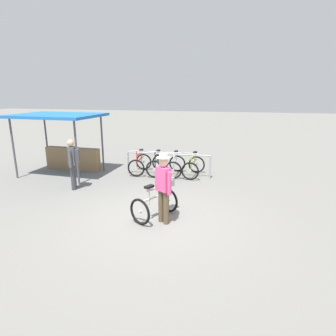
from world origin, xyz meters
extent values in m
plane|color=slate|center=(0.00, 0.00, 0.00)|extent=(80.00, 80.00, 0.00)
cylinder|color=#99999E|center=(-2.23, 3.76, 0.42)|extent=(0.06, 0.06, 0.85)
cylinder|color=#99999E|center=(0.92, 3.84, 0.42)|extent=(0.06, 0.06, 0.85)
cylinder|color=#99999E|center=(-0.65, 3.80, 0.85)|extent=(3.15, 0.13, 0.05)
torus|color=black|center=(-1.83, 4.46, 0.33)|extent=(0.66, 0.10, 0.66)
cylinder|color=#B7B7BC|center=(-1.83, 4.46, 0.33)|extent=(0.08, 0.06, 0.08)
torus|color=black|center=(-1.80, 3.44, 0.33)|extent=(0.66, 0.10, 0.66)
cylinder|color=#B7B7BC|center=(-1.80, 3.44, 0.33)|extent=(0.08, 0.06, 0.08)
cube|color=red|center=(-1.81, 3.95, 0.56)|extent=(0.07, 0.92, 0.04)
cube|color=red|center=(-1.81, 3.90, 0.78)|extent=(0.06, 0.61, 0.04)
cylinder|color=red|center=(-1.82, 4.13, 0.60)|extent=(0.03, 0.03, 0.55)
cube|color=black|center=(-1.82, 4.13, 0.88)|extent=(0.13, 0.24, 0.06)
cylinder|color=red|center=(-1.80, 3.56, 0.65)|extent=(0.03, 0.03, 0.63)
cylinder|color=#B7B7BC|center=(-1.80, 3.56, 0.96)|extent=(0.52, 0.05, 0.03)
torus|color=black|center=(-1.14, 4.48, 0.33)|extent=(0.66, 0.11, 0.66)
cylinder|color=#B7B7BC|center=(-1.14, 4.48, 0.33)|extent=(0.08, 0.07, 0.08)
torus|color=black|center=(-1.09, 3.46, 0.33)|extent=(0.66, 0.11, 0.66)
cylinder|color=#B7B7BC|center=(-1.09, 3.46, 0.33)|extent=(0.08, 0.07, 0.08)
cube|color=black|center=(-1.11, 3.97, 0.56)|extent=(0.09, 0.92, 0.04)
cube|color=black|center=(-1.11, 3.92, 0.78)|extent=(0.07, 0.61, 0.04)
cylinder|color=black|center=(-1.12, 4.15, 0.60)|extent=(0.03, 0.03, 0.55)
cube|color=black|center=(-1.12, 4.15, 0.88)|extent=(0.13, 0.25, 0.06)
cylinder|color=black|center=(-1.09, 3.58, 0.65)|extent=(0.03, 0.03, 0.63)
cylinder|color=#B7B7BC|center=(-1.09, 3.58, 0.96)|extent=(0.52, 0.06, 0.03)
torus|color=black|center=(-0.44, 4.49, 0.33)|extent=(0.66, 0.11, 0.66)
cylinder|color=#B7B7BC|center=(-0.44, 4.49, 0.33)|extent=(0.08, 0.07, 0.08)
torus|color=black|center=(-0.39, 3.48, 0.33)|extent=(0.66, 0.11, 0.66)
cylinder|color=#B7B7BC|center=(-0.39, 3.48, 0.33)|extent=(0.08, 0.07, 0.08)
cube|color=silver|center=(-0.41, 3.98, 0.56)|extent=(0.08, 0.92, 0.04)
cube|color=silver|center=(-0.41, 3.94, 0.78)|extent=(0.07, 0.61, 0.04)
cylinder|color=silver|center=(-0.42, 4.17, 0.60)|extent=(0.03, 0.03, 0.55)
cube|color=black|center=(-0.42, 4.17, 0.88)|extent=(0.13, 0.25, 0.06)
cylinder|color=silver|center=(-0.40, 3.60, 0.65)|extent=(0.03, 0.03, 0.63)
cylinder|color=#B7B7BC|center=(-0.40, 3.60, 0.96)|extent=(0.52, 0.05, 0.03)
torus|color=black|center=(0.33, 4.51, 0.33)|extent=(0.66, 0.14, 0.66)
cylinder|color=#B7B7BC|center=(0.33, 4.51, 0.33)|extent=(0.09, 0.07, 0.08)
torus|color=black|center=(0.24, 3.49, 0.33)|extent=(0.66, 0.14, 0.66)
cylinder|color=#B7B7BC|center=(0.24, 3.49, 0.33)|extent=(0.09, 0.07, 0.08)
cube|color=#9ED14C|center=(0.29, 4.00, 0.56)|extent=(0.12, 0.92, 0.04)
cube|color=#9ED14C|center=(0.28, 3.95, 0.78)|extent=(0.09, 0.61, 0.04)
cylinder|color=#9ED14C|center=(0.30, 4.19, 0.60)|extent=(0.03, 0.03, 0.55)
cube|color=black|center=(0.30, 4.19, 0.88)|extent=(0.14, 0.25, 0.06)
cylinder|color=#9ED14C|center=(0.25, 3.62, 0.65)|extent=(0.03, 0.03, 0.63)
cylinder|color=#B7B7BC|center=(0.25, 3.62, 0.96)|extent=(0.52, 0.08, 0.03)
torus|color=black|center=(-0.36, -0.34, 0.33)|extent=(0.61, 0.36, 0.66)
cylinder|color=#B7B7BC|center=(-0.36, -0.34, 0.33)|extent=(0.10, 0.09, 0.08)
torus|color=black|center=(0.12, 0.56, 0.33)|extent=(0.61, 0.36, 0.66)
cylinder|color=#B7B7BC|center=(0.12, 0.56, 0.33)|extent=(0.10, 0.09, 0.08)
cube|color=silver|center=(-0.12, 0.11, 0.56)|extent=(0.46, 0.83, 0.04)
cube|color=silver|center=(-0.10, 0.15, 0.78)|extent=(0.32, 0.56, 0.04)
cylinder|color=silver|center=(-0.21, -0.05, 0.60)|extent=(0.03, 0.03, 0.55)
cube|color=black|center=(-0.21, -0.05, 0.88)|extent=(0.22, 0.27, 0.06)
cylinder|color=silver|center=(0.06, 0.45, 0.65)|extent=(0.03, 0.03, 0.63)
cylinder|color=#B7B7BC|center=(0.06, 0.45, 0.96)|extent=(0.47, 0.27, 0.03)
cube|color=gray|center=(0.13, 0.58, 0.84)|extent=(0.32, 0.30, 0.22)
ellipsoid|color=tan|center=(0.13, 0.58, 0.94)|extent=(0.23, 0.23, 0.16)
sphere|color=tan|center=(0.16, 0.65, 1.04)|extent=(0.11, 0.11, 0.11)
cylinder|color=brown|center=(0.24, -0.15, 0.41)|extent=(0.14, 0.14, 0.82)
cylinder|color=brown|center=(0.09, -0.05, 0.41)|extent=(0.14, 0.14, 0.82)
cube|color=#E54C8C|center=(0.17, -0.10, 1.11)|extent=(0.39, 0.36, 0.58)
cylinder|color=#E54C8C|center=(0.34, -0.24, 1.06)|extent=(0.09, 0.09, 0.55)
cylinder|color=#E54C8C|center=(-0.03, 0.01, 1.06)|extent=(0.09, 0.09, 0.55)
sphere|color=beige|center=(0.17, -0.10, 1.53)|extent=(0.22, 0.22, 0.22)
cylinder|color=beige|center=(0.17, -0.10, 1.63)|extent=(0.32, 0.32, 0.02)
cylinder|color=beige|center=(0.17, -0.10, 1.68)|extent=(0.20, 0.20, 0.09)
cylinder|color=#383842|center=(-3.28, 1.56, 0.41)|extent=(0.14, 0.14, 0.82)
cylinder|color=#383842|center=(-3.35, 1.73, 0.41)|extent=(0.14, 0.14, 0.82)
cube|color=#4C4C51|center=(-3.31, 1.64, 1.11)|extent=(0.32, 0.39, 0.58)
cylinder|color=#4C4C51|center=(-3.25, 1.43, 1.06)|extent=(0.09, 0.09, 0.55)
cylinder|color=#4C4C51|center=(-3.42, 1.84, 1.06)|extent=(0.09, 0.09, 0.55)
sphere|color=tan|center=(-3.31, 1.64, 1.53)|extent=(0.22, 0.22, 0.22)
cube|color=#3F3F44|center=(-3.17, 1.71, 1.13)|extent=(0.23, 0.29, 0.40)
cylinder|color=#4C4C51|center=(-5.97, 4.06, 1.10)|extent=(0.07, 0.07, 2.20)
cylinder|color=#4C4C51|center=(-3.37, 3.96, 1.10)|extent=(0.07, 0.07, 2.20)
cylinder|color=#4C4C51|center=(-6.04, 2.27, 1.10)|extent=(0.07, 0.07, 2.20)
cylinder|color=#4C4C51|center=(-3.44, 2.16, 1.10)|extent=(0.07, 0.07, 2.20)
cube|color=blue|center=(-4.71, 3.11, 2.25)|extent=(3.19, 2.42, 0.10)
cube|color=olive|center=(-4.68, 3.86, 0.45)|extent=(2.35, 0.39, 0.90)
camera|label=1|loc=(1.76, -6.33, 3.11)|focal=30.58mm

